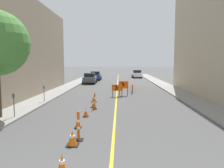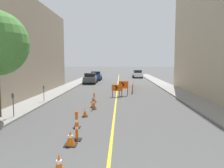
{
  "view_description": "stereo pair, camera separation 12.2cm",
  "coord_description": "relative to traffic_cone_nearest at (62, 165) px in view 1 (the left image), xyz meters",
  "views": [
    {
      "loc": [
        0.24,
        -2.8,
        3.23
      ],
      "look_at": [
        -0.49,
        19.3,
        1.0
      ],
      "focal_mm": 35.0,
      "sensor_mm": 36.0,
      "label": 1
    },
    {
      "loc": [
        0.36,
        -2.8,
        3.23
      ],
      "look_at": [
        -0.49,
        19.3,
        1.0
      ],
      "focal_mm": 35.0,
      "sensor_mm": 36.0,
      "label": 2
    }
  ],
  "objects": [
    {
      "name": "sidewalk_left",
      "position": [
        -5.03,
        24.22,
        -0.25
      ],
      "size": [
        2.08,
        54.66,
        0.12
      ],
      "color": "gray",
      "rests_on": "ground_plane"
    },
    {
      "name": "traffic_cone_second",
      "position": [
        -0.18,
        2.23,
        -0.03
      ],
      "size": [
        0.47,
        0.47,
        0.57
      ],
      "color": "black",
      "rests_on": "ground_plane"
    },
    {
      "name": "parked_car_curb_far",
      "position": [
        5.27,
        39.27,
        0.49
      ],
      "size": [
        1.99,
        4.37,
        1.59
      ],
      "rotation": [
        0.0,
        0.0,
        0.04
      ],
      "color": "silver",
      "rests_on": "ground_plane"
    },
    {
      "name": "safety_mesh_fence",
      "position": [
        3.27,
        20.41,
        0.17
      ],
      "size": [
        0.64,
        8.68,
        0.95
      ],
      "rotation": [
        0.0,
        0.0,
        1.5
      ],
      "color": "#EF560C",
      "rests_on": "ground_plane"
    },
    {
      "name": "parking_meter_far_curb",
      "position": [
        -4.34,
        11.06,
        0.71
      ],
      "size": [
        0.12,
        0.11,
        1.27
      ],
      "color": "#4C4C51",
      "rests_on": "sidewalk_left"
    },
    {
      "name": "traffic_cone_nearest",
      "position": [
        0.0,
        0.0,
        0.0
      ],
      "size": [
        0.4,
        0.4,
        0.62
      ],
      "color": "black",
      "rests_on": "ground_plane"
    },
    {
      "name": "arrow_barricade_primary",
      "position": [
        1.45,
        14.23,
        0.49
      ],
      "size": [
        1.01,
        0.1,
        1.14
      ],
      "rotation": [
        0.0,
        0.0,
        -0.04
      ],
      "color": "#EF560C",
      "rests_on": "ground_plane"
    },
    {
      "name": "parked_car_curb_near",
      "position": [
        -2.8,
        26.89,
        0.49
      ],
      "size": [
        1.98,
        4.37,
        1.59
      ],
      "rotation": [
        0.0,
        0.0,
        0.04
      ],
      "color": "#474C51",
      "rests_on": "ground_plane"
    },
    {
      "name": "traffic_cone_third",
      "position": [
        -0.4,
        4.53,
        -0.01
      ],
      "size": [
        0.34,
        0.34,
        0.6
      ],
      "color": "black",
      "rests_on": "ground_plane"
    },
    {
      "name": "traffic_cone_farthest",
      "position": [
        -0.4,
        11.44,
        0.02
      ],
      "size": [
        0.45,
        0.45,
        0.67
      ],
      "color": "black",
      "rests_on": "ground_plane"
    },
    {
      "name": "delineator_post_front",
      "position": [
        -0.05,
        2.82,
        0.23
      ],
      "size": [
        0.38,
        0.38,
        1.23
      ],
      "color": "black",
      "rests_on": "ground_plane"
    },
    {
      "name": "arrow_barricade_secondary",
      "position": [
        2.05,
        15.04,
        0.67
      ],
      "size": [
        0.92,
        0.11,
        1.4
      ],
      "rotation": [
        0.0,
        0.0,
        -0.04
      ],
      "color": "#EF560C",
      "rests_on": "ground_plane"
    },
    {
      "name": "sidewalk_right",
      "position": [
        7.8,
        24.22,
        -0.25
      ],
      "size": [
        2.08,
        54.66,
        0.12
      ],
      "color": "gray",
      "rests_on": "ground_plane"
    },
    {
      "name": "traffic_cone_fifth",
      "position": [
        -0.2,
        9.34,
        -0.04
      ],
      "size": [
        0.37,
        0.37,
        0.55
      ],
      "color": "black",
      "rests_on": "ground_plane"
    },
    {
      "name": "delineator_post_rear",
      "position": [
        -0.04,
        8.79,
        0.17
      ],
      "size": [
        0.29,
        0.29,
        1.12
      ],
      "color": "black",
      "rests_on": "ground_plane"
    },
    {
      "name": "lane_stripe",
      "position": [
        1.39,
        24.22,
        -0.3
      ],
      "size": [
        0.12,
        54.66,
        0.01
      ],
      "color": "gold",
      "rests_on": "ground_plane"
    },
    {
      "name": "traffic_cone_fourth",
      "position": [
        -0.35,
        6.73,
        -0.03
      ],
      "size": [
        0.33,
        0.33,
        0.56
      ],
      "color": "black",
      "rests_on": "ground_plane"
    },
    {
      "name": "parked_car_curb_mid",
      "position": [
        -2.6,
        32.9,
        0.49
      ],
      "size": [
        1.99,
        4.38,
        1.59
      ],
      "rotation": [
        0.0,
        0.0,
        0.04
      ],
      "color": "navy",
      "rests_on": "ground_plane"
    },
    {
      "name": "parking_meter_near_curb",
      "position": [
        -4.34,
        6.09,
        0.78
      ],
      "size": [
        0.12,
        0.11,
        1.37
      ],
      "color": "#4C4C51",
      "rests_on": "sidewalk_left"
    }
  ]
}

